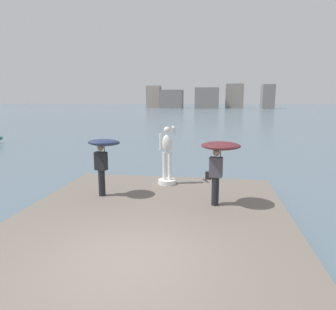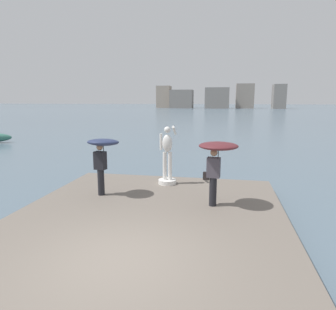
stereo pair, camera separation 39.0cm
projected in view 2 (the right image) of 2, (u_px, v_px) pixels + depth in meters
ground_plane at (211, 124)px, 44.86m from camera, size 400.00×400.00×0.00m
pier at (143, 230)px, 7.94m from camera, size 7.60×9.68×0.40m
statue_white_figure at (167, 161)px, 11.39m from camera, size 0.68×0.90×2.21m
onlooker_left at (102, 150)px, 9.92m from camera, size 1.21×1.22×1.93m
onlooker_right at (217, 154)px, 8.88m from camera, size 1.31×1.31×1.93m
distant_skyline at (213, 97)px, 125.30m from camera, size 51.97×11.32×9.91m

